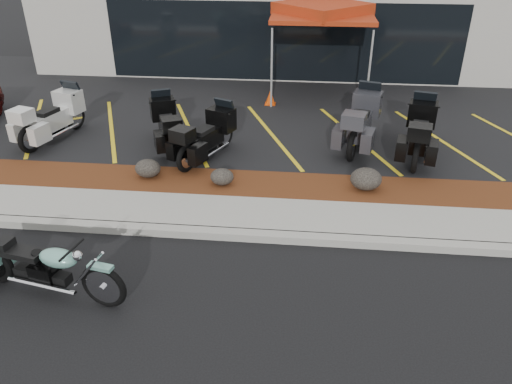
# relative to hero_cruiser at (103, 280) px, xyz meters

# --- Properties ---
(ground) EXTENTS (90.00, 90.00, 0.00)m
(ground) POSITION_rel_hero_cruiser_xyz_m (2.03, 1.13, -0.50)
(ground) COLOR black
(ground) RESTS_ON ground
(curb) EXTENTS (24.00, 0.25, 0.15)m
(curb) POSITION_rel_hero_cruiser_xyz_m (2.03, 2.03, -0.42)
(curb) COLOR gray
(curb) RESTS_ON ground
(sidewalk) EXTENTS (24.00, 1.20, 0.15)m
(sidewalk) POSITION_rel_hero_cruiser_xyz_m (2.03, 2.73, -0.42)
(sidewalk) COLOR gray
(sidewalk) RESTS_ON ground
(mulch_bed) EXTENTS (24.00, 1.20, 0.16)m
(mulch_bed) POSITION_rel_hero_cruiser_xyz_m (2.03, 3.93, -0.42)
(mulch_bed) COLOR #3E1B0E
(mulch_bed) RESTS_ON ground
(upper_lot) EXTENTS (26.00, 9.60, 0.15)m
(upper_lot) POSITION_rel_hero_cruiser_xyz_m (2.03, 9.33, -0.42)
(upper_lot) COLOR black
(upper_lot) RESTS_ON ground
(dealership_building) EXTENTS (18.00, 8.16, 4.00)m
(dealership_building) POSITION_rel_hero_cruiser_xyz_m (2.03, 15.60, 1.51)
(dealership_building) COLOR #A5A095
(dealership_building) RESTS_ON ground
(boulder_left) EXTENTS (0.57, 0.47, 0.40)m
(boulder_left) POSITION_rel_hero_cruiser_xyz_m (-0.52, 4.00, -0.14)
(boulder_left) COLOR black
(boulder_left) RESTS_ON mulch_bed
(boulder_mid) EXTENTS (0.50, 0.42, 0.36)m
(boulder_mid) POSITION_rel_hero_cruiser_xyz_m (1.17, 3.81, -0.16)
(boulder_mid) COLOR black
(boulder_mid) RESTS_ON mulch_bed
(boulder_right) EXTENTS (0.66, 0.55, 0.47)m
(boulder_right) POSITION_rel_hero_cruiser_xyz_m (4.21, 3.91, -0.10)
(boulder_right) COLOR black
(boulder_right) RESTS_ON mulch_bed
(hero_cruiser) EXTENTS (2.91, 1.26, 0.99)m
(hero_cruiser) POSITION_rel_hero_cruiser_xyz_m (0.00, 0.00, 0.00)
(hero_cruiser) COLOR #68A292
(hero_cruiser) RESTS_ON ground
(touring_white) EXTENTS (1.48, 2.45, 1.34)m
(touring_white) POSITION_rel_hero_cruiser_xyz_m (-3.28, 6.61, 0.32)
(touring_white) COLOR silver
(touring_white) RESTS_ON upper_lot
(touring_black_front) EXTENTS (1.61, 2.32, 1.26)m
(touring_black_front) POSITION_rel_hero_cruiser_xyz_m (-0.80, 6.40, 0.28)
(touring_black_front) COLOR black
(touring_black_front) RESTS_ON upper_lot
(touring_black_mid) EXTENTS (1.64, 2.32, 1.26)m
(touring_black_mid) POSITION_rel_hero_cruiser_xyz_m (0.91, 5.80, 0.28)
(touring_black_mid) COLOR black
(touring_black_mid) RESTS_ON upper_lot
(touring_grey) EXTENTS (1.57, 2.62, 1.43)m
(touring_grey) POSITION_rel_hero_cruiser_xyz_m (4.48, 7.03, 0.37)
(touring_grey) COLOR #303035
(touring_grey) RESTS_ON upper_lot
(touring_black_rear) EXTENTS (1.42, 2.50, 1.37)m
(touring_black_rear) POSITION_rel_hero_cruiser_xyz_m (5.76, 6.50, 0.34)
(touring_black_rear) COLOR black
(touring_black_rear) RESTS_ON upper_lot
(traffic_cone) EXTENTS (0.38, 0.38, 0.45)m
(traffic_cone) POSITION_rel_hero_cruiser_xyz_m (1.80, 9.18, -0.12)
(traffic_cone) COLOR #D74107
(traffic_cone) RESTS_ON upper_lot
(popup_canopy) EXTENTS (3.52, 3.52, 2.82)m
(popup_canopy) POSITION_rel_hero_cruiser_xyz_m (3.25, 10.36, 2.21)
(popup_canopy) COLOR silver
(popup_canopy) RESTS_ON upper_lot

